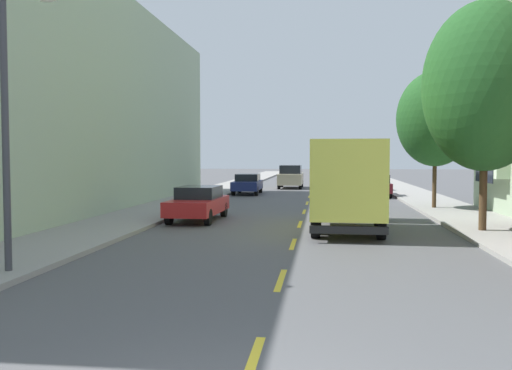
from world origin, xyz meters
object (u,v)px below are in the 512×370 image
street_lamp (12,107)px  moving_champagne_sedan (291,176)px  delivery_box_truck (347,179)px  parked_sedan_navy (248,184)px  street_tree_second (485,86)px  parked_sedan_red (198,203)px  street_tree_third (435,119)px  parked_pickup_orange (356,174)px  parked_hatchback_teal (369,181)px  parked_hatchback_burgundy (376,185)px

street_lamp → moving_champagne_sedan: size_ratio=1.30×
delivery_box_truck → parked_sedan_navy: bearing=108.7°
street_tree_second → parked_sedan_red: (-10.69, 2.82, -4.34)m
parked_sedan_red → parked_sedan_navy: bearing=90.5°
street_tree_second → street_tree_third: bearing=90.0°
parked_pickup_orange → parked_hatchback_teal: bearing=-89.6°
parked_hatchback_teal → moving_champagne_sedan: 7.13m
street_lamp → parked_sedan_red: size_ratio=1.38×
parked_pickup_orange → moving_champagne_sedan: (-6.09, -12.72, 0.16)m
delivery_box_truck → parked_hatchback_teal: size_ratio=1.89×
parked_sedan_red → moving_champagne_sedan: size_ratio=0.95×
street_lamp → parked_hatchback_burgundy: (10.32, 25.76, -3.04)m
street_tree_second → street_lamp: bearing=-145.8°
street_tree_third → parked_sedan_red: (-10.69, -5.69, -3.79)m
delivery_box_truck → parked_hatchback_burgundy: 16.89m
delivery_box_truck → parked_pickup_orange: 38.82m
moving_champagne_sedan → street_tree_second: bearing=-73.0°
street_lamp → parked_sedan_navy: street_lamp is taller
parked_hatchback_teal → moving_champagne_sedan: bearing=150.2°
parked_pickup_orange → parked_hatchback_teal: parked_pickup_orange is taller
street_tree_third → parked_hatchback_teal: (-2.01, 14.68, -3.79)m
street_tree_third → delivery_box_truck: 9.43m
street_lamp → parked_pickup_orange: bearing=77.9°
street_tree_third → parked_pickup_orange: 31.24m
parked_pickup_orange → parked_hatchback_teal: (0.10, -16.26, -0.07)m
parked_pickup_orange → parked_sedan_red: parked_pickup_orange is taller
parked_hatchback_teal → street_lamp: bearing=-108.1°
parked_sedan_navy → moving_champagne_sedan: bearing=71.0°
street_tree_third → parked_pickup_orange: bearing=93.9°
street_tree_second → parked_sedan_navy: (-10.83, 19.11, -4.34)m
street_lamp → parked_sedan_navy: 27.70m
street_lamp → moving_champagne_sedan: street_lamp is taller
street_tree_third → parked_sedan_red: street_tree_third is taller
delivery_box_truck → parked_sedan_red: delivery_box_truck is taller
street_tree_third → moving_champagne_sedan: street_tree_third is taller
parked_sedan_red → parked_hatchback_teal: 22.15m
street_tree_second → moving_champagne_sedan: bearing=107.0°
street_tree_second → parked_hatchback_burgundy: size_ratio=1.96×
street_tree_third → parked_sedan_red: size_ratio=1.49×
street_tree_third → parked_sedan_red: 12.69m
parked_sedan_red → delivery_box_truck: bearing=-19.0°
parked_pickup_orange → moving_champagne_sedan: size_ratio=1.11×
street_tree_second → parked_sedan_red: street_tree_second is taller
parked_hatchback_teal → parked_sedan_navy: bearing=-155.1°
street_lamp → parked_hatchback_burgundy: size_ratio=1.56×
parked_pickup_orange → parked_hatchback_burgundy: bearing=-89.8°
parked_pickup_orange → moving_champagne_sedan: 14.10m
street_tree_second → parked_sedan_navy: 22.39m
street_lamp → moving_champagne_sedan: bearing=83.3°
parked_sedan_navy → parked_pickup_orange: bearing=66.8°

